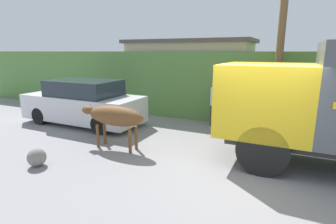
{
  "coord_description": "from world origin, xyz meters",
  "views": [
    {
      "loc": [
        0.63,
        -5.81,
        2.79
      ],
      "look_at": [
        -2.45,
        0.64,
        1.13
      ],
      "focal_mm": 28.0,
      "sensor_mm": 36.0,
      "label": 1
    }
  ],
  "objects_px": {
    "brown_cow": "(115,116)",
    "utility_pole": "(280,46)",
    "parked_suv": "(83,103)",
    "roadside_rock": "(37,157)",
    "pedestrian_on_hill": "(214,101)"
  },
  "relations": [
    {
      "from": "brown_cow",
      "to": "utility_pole",
      "type": "xyz_separation_m",
      "value": [
        4.06,
        3.7,
        2.0
      ]
    },
    {
      "from": "parked_suv",
      "to": "roadside_rock",
      "type": "xyz_separation_m",
      "value": [
        1.74,
        -3.53,
        -0.6
      ]
    },
    {
      "from": "parked_suv",
      "to": "utility_pole",
      "type": "bearing_deg",
      "value": 12.82
    },
    {
      "from": "brown_cow",
      "to": "utility_pole",
      "type": "relative_size",
      "value": 0.38
    },
    {
      "from": "roadside_rock",
      "to": "utility_pole",
      "type": "bearing_deg",
      "value": 47.73
    },
    {
      "from": "brown_cow",
      "to": "utility_pole",
      "type": "height_order",
      "value": "utility_pole"
    },
    {
      "from": "pedestrian_on_hill",
      "to": "roadside_rock",
      "type": "height_order",
      "value": "pedestrian_on_hill"
    },
    {
      "from": "brown_cow",
      "to": "pedestrian_on_hill",
      "type": "bearing_deg",
      "value": 65.73
    },
    {
      "from": "pedestrian_on_hill",
      "to": "utility_pole",
      "type": "relative_size",
      "value": 0.3
    },
    {
      "from": "parked_suv",
      "to": "pedestrian_on_hill",
      "type": "xyz_separation_m",
      "value": [
        4.68,
        1.92,
        0.13
      ]
    },
    {
      "from": "parked_suv",
      "to": "brown_cow",
      "type": "bearing_deg",
      "value": -34.97
    },
    {
      "from": "pedestrian_on_hill",
      "to": "roadside_rock",
      "type": "distance_m",
      "value": 6.23
    },
    {
      "from": "brown_cow",
      "to": "utility_pole",
      "type": "distance_m",
      "value": 5.84
    },
    {
      "from": "pedestrian_on_hill",
      "to": "roadside_rock",
      "type": "relative_size",
      "value": 3.78
    },
    {
      "from": "roadside_rock",
      "to": "brown_cow",
      "type": "bearing_deg",
      "value": 61.74
    }
  ]
}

